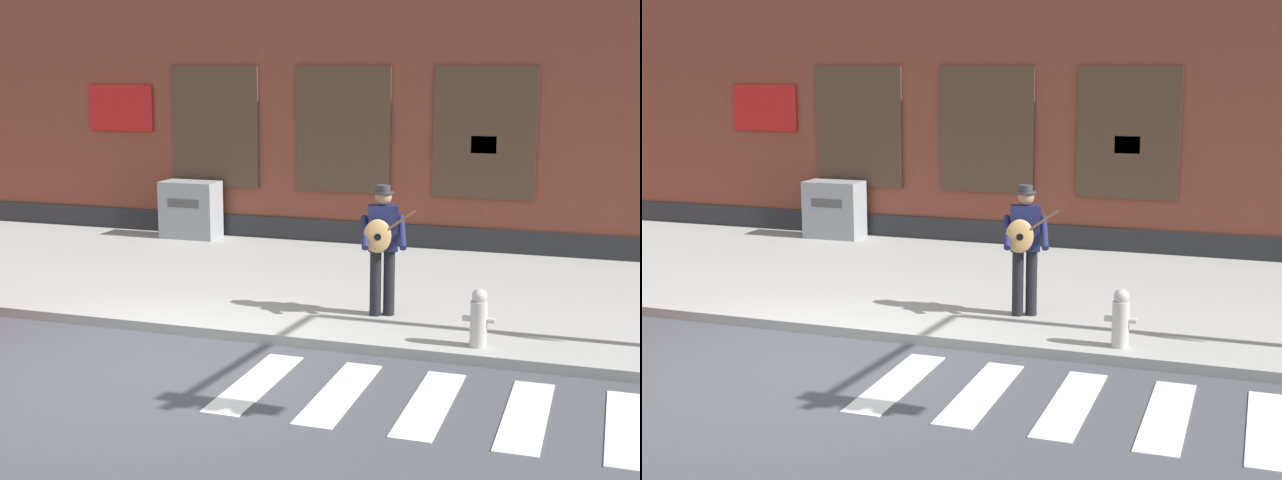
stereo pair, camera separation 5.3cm
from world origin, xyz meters
The scene contains 7 objects.
ground_plane centered at (0.00, 0.00, 0.00)m, with size 160.00×160.00×0.00m, color #424449.
sidewalk centered at (0.00, 3.99, 0.07)m, with size 28.00×5.84×0.13m.
building_backdrop centered at (0.00, 8.90, 3.25)m, with size 28.00×4.06×6.51m.
crosswalk centered at (3.60, -0.23, 0.01)m, with size 5.20×1.90×0.01m.
busker centered at (1.94, 2.33, 1.12)m, with size 0.78×0.66×1.73m.
utility_box centered at (-2.91, 6.46, 0.67)m, with size 1.09×0.61×1.08m.
fire_hydrant centered at (3.35, 1.42, 0.48)m, with size 0.38×0.20×0.70m.
Camera 1 is at (4.78, -8.68, 3.38)m, focal length 50.00 mm.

